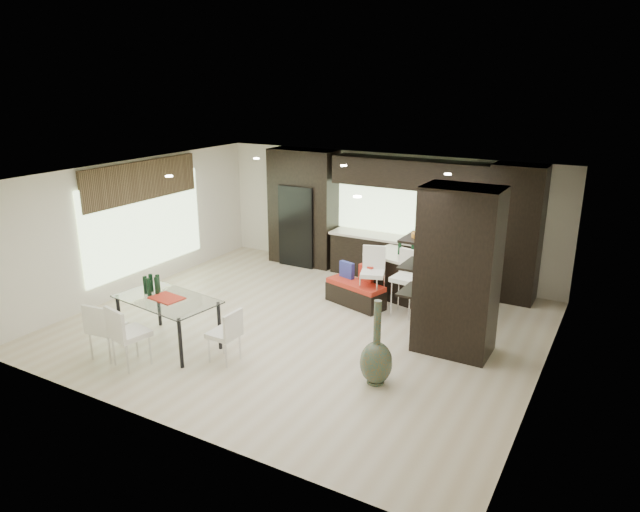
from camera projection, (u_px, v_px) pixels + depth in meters
The scene contains 22 objects.
ground at pixel (304, 326), 10.22m from camera, with size 8.00×8.00×0.00m, color beige.
back_wall at pixel (384, 214), 12.72m from camera, with size 8.00×0.02×2.70m, color white.
left_wall at pixel (136, 226), 11.70m from camera, with size 0.02×7.00×2.70m, color white.
right_wall at pixel (548, 296), 7.94m from camera, with size 0.02×7.00×2.70m, color white.
ceiling at pixel (302, 176), 9.41m from camera, with size 8.00×7.00×0.02m, color white.
window_left at pixel (145, 224), 11.84m from camera, with size 0.04×3.20×1.90m, color #B2D199.
window_back at pixel (409, 208), 12.35m from camera, with size 3.40×0.04×1.20m, color #B2D199.
stone_accent at pixel (142, 181), 11.56m from camera, with size 0.08×3.00×0.80m, color brown.
ceiling_spots at pixel (310, 175), 9.63m from camera, with size 4.00×3.00×0.02m, color white.
back_cabinetry at pixel (399, 219), 12.21m from camera, with size 6.80×0.68×2.70m, color black.
refrigerator at pixel (303, 224), 13.42m from camera, with size 0.90×0.68×1.90m, color black.
partition_column at pixel (458, 272), 8.93m from camera, with size 1.20×0.80×2.70m, color black.
kitchen_island at pixel (419, 281), 11.20m from camera, with size 2.12×0.91×0.89m, color black.
stool_left at pixel (372, 285), 10.85m from camera, with size 0.43×0.43×0.98m, color white.
stool_mid at pixel (404, 290), 10.53m from camera, with size 0.44×0.44×1.00m, color white.
stool_right at pixel (439, 299), 10.27m from camera, with size 0.38×0.38×0.86m, color white.
bench at pixel (355, 294), 11.10m from camera, with size 1.21×0.47×0.47m, color black.
floor_vase at pixel (377, 342), 8.13m from camera, with size 0.47×0.47×1.29m, color #3D4834, non-canonical shape.
dining_table at pixel (169, 322), 9.38m from camera, with size 1.71×0.96×0.82m, color white.
chair_near at pixel (131, 338), 8.69m from camera, with size 0.50×0.50×0.92m, color white.
chair_far at pixel (107, 332), 8.96m from camera, with size 0.47×0.47×0.87m, color white.
chair_end at pixel (224, 337), 8.84m from camera, with size 0.43×0.43×0.80m, color white.
Camera 1 is at (4.88, -8.02, 4.25)m, focal length 32.00 mm.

